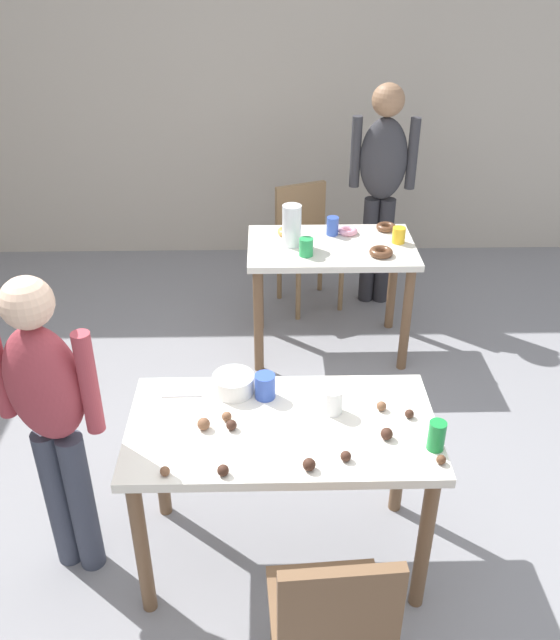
% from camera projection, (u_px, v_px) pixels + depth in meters
% --- Properties ---
extents(ground_plane, '(6.40, 6.40, 0.00)m').
position_uv_depth(ground_plane, '(253.00, 532.00, 3.17)').
color(ground_plane, gray).
extents(wall_back, '(6.40, 0.10, 2.60)m').
position_uv_depth(wall_back, '(255.00, 95.00, 5.26)').
color(wall_back, '#BCB2A3').
rests_on(wall_back, ground_plane).
extents(dining_table_near, '(1.23, 0.65, 0.75)m').
position_uv_depth(dining_table_near, '(282.00, 445.00, 2.74)').
color(dining_table_near, silver).
rests_on(dining_table_near, ground_plane).
extents(dining_table_far, '(1.03, 0.63, 0.75)m').
position_uv_depth(dining_table_far, '(331.00, 263.00, 4.23)').
color(dining_table_far, silver).
rests_on(dining_table_far, ground_plane).
extents(chair_near_table, '(0.43, 0.43, 0.87)m').
position_uv_depth(chair_near_table, '(332.00, 622.00, 2.21)').
color(chair_near_table, brown).
rests_on(chair_near_table, ground_plane).
extents(chair_far_table, '(0.52, 0.52, 0.87)m').
position_uv_depth(chair_far_table, '(306.00, 239.00, 4.87)').
color(chair_far_table, olive).
rests_on(chair_far_table, ground_plane).
extents(person_girl_near, '(0.45, 0.28, 1.42)m').
position_uv_depth(person_girl_near, '(50.00, 411.00, 2.61)').
color(person_girl_near, '#383D4C').
rests_on(person_girl_near, ground_plane).
extents(person_adult_far, '(0.46, 0.24, 1.58)m').
position_uv_depth(person_adult_far, '(382.00, 178.00, 4.63)').
color(person_adult_far, '#28282D').
rests_on(person_adult_far, ground_plane).
extents(mixing_bowl, '(0.18, 0.18, 0.08)m').
position_uv_depth(mixing_bowl, '(234.00, 384.00, 2.85)').
color(mixing_bowl, white).
rests_on(mixing_bowl, dining_table_near).
extents(soda_can, '(0.07, 0.07, 0.12)m').
position_uv_depth(soda_can, '(437.00, 436.00, 2.53)').
color(soda_can, '#198438').
rests_on(soda_can, dining_table_near).
extents(fork_near, '(0.17, 0.02, 0.01)m').
position_uv_depth(fork_near, '(181.00, 396.00, 2.84)').
color(fork_near, silver).
rests_on(fork_near, dining_table_near).
extents(cup_near_0, '(0.09, 0.09, 0.11)m').
position_uv_depth(cup_near_0, '(265.00, 386.00, 2.81)').
color(cup_near_0, '#3351B2').
rests_on(cup_near_0, dining_table_near).
extents(cup_near_1, '(0.08, 0.08, 0.11)m').
position_uv_depth(cup_near_1, '(333.00, 401.00, 2.72)').
color(cup_near_1, white).
rests_on(cup_near_1, dining_table_near).
extents(cake_ball_0, '(0.04, 0.04, 0.04)m').
position_uv_depth(cake_ball_0, '(381.00, 406.00, 2.75)').
color(cake_ball_0, brown).
rests_on(cake_ball_0, dining_table_near).
extents(cake_ball_1, '(0.04, 0.04, 0.04)m').
position_uv_depth(cake_ball_1, '(232.00, 425.00, 2.65)').
color(cake_ball_1, '#3D2319').
rests_on(cake_ball_1, dining_table_near).
extents(cake_ball_2, '(0.04, 0.04, 0.04)m').
position_uv_depth(cake_ball_2, '(441.00, 460.00, 2.48)').
color(cake_ball_2, brown).
rests_on(cake_ball_2, dining_table_near).
extents(cake_ball_3, '(0.04, 0.04, 0.04)m').
position_uv_depth(cake_ball_3, '(227.00, 416.00, 2.69)').
color(cake_ball_3, brown).
rests_on(cake_ball_3, dining_table_near).
extents(cake_ball_4, '(0.05, 0.05, 0.05)m').
position_uv_depth(cake_ball_4, '(204.00, 424.00, 2.65)').
color(cake_ball_4, brown).
rests_on(cake_ball_4, dining_table_near).
extents(cake_ball_5, '(0.04, 0.04, 0.04)m').
position_uv_depth(cake_ball_5, '(165.00, 471.00, 2.43)').
color(cake_ball_5, brown).
rests_on(cake_ball_5, dining_table_near).
extents(cake_ball_6, '(0.05, 0.05, 0.05)m').
position_uv_depth(cake_ball_6, '(387.00, 434.00, 2.60)').
color(cake_ball_6, '#3D2319').
rests_on(cake_ball_6, dining_table_near).
extents(cake_ball_7, '(0.04, 0.04, 0.04)m').
position_uv_depth(cake_ball_7, '(223.00, 470.00, 2.43)').
color(cake_ball_7, '#3D2319').
rests_on(cake_ball_7, dining_table_near).
extents(cake_ball_8, '(0.04, 0.04, 0.04)m').
position_uv_depth(cake_ball_8, '(346.00, 456.00, 2.49)').
color(cake_ball_8, '#3D2319').
rests_on(cake_ball_8, dining_table_near).
extents(cake_ball_9, '(0.05, 0.05, 0.05)m').
position_uv_depth(cake_ball_9, '(309.00, 464.00, 2.45)').
color(cake_ball_9, '#3D2319').
rests_on(cake_ball_9, dining_table_near).
extents(cake_ball_10, '(0.04, 0.04, 0.04)m').
position_uv_depth(cake_ball_10, '(409.00, 414.00, 2.71)').
color(cake_ball_10, '#3D2319').
rests_on(cake_ball_10, dining_table_near).
extents(pitcher_far, '(0.12, 0.12, 0.26)m').
position_uv_depth(pitcher_far, '(292.00, 225.00, 4.10)').
color(pitcher_far, white).
rests_on(pitcher_far, dining_table_far).
extents(cup_far_0, '(0.08, 0.08, 0.10)m').
position_uv_depth(cup_far_0, '(399.00, 235.00, 4.17)').
color(cup_far_0, yellow).
rests_on(cup_far_0, dining_table_far).
extents(cup_far_1, '(0.08, 0.08, 0.12)m').
position_uv_depth(cup_far_1, '(333.00, 226.00, 4.27)').
color(cup_far_1, '#3351B2').
rests_on(cup_far_1, dining_table_far).
extents(cup_far_2, '(0.08, 0.08, 0.11)m').
position_uv_depth(cup_far_2, '(306.00, 247.00, 4.00)').
color(cup_far_2, green).
rests_on(cup_far_2, dining_table_far).
extents(donut_far_0, '(0.13, 0.13, 0.04)m').
position_uv_depth(donut_far_0, '(386.00, 227.00, 4.35)').
color(donut_far_0, brown).
rests_on(donut_far_0, dining_table_far).
extents(donut_far_1, '(0.14, 0.14, 0.04)m').
position_uv_depth(donut_far_1, '(381.00, 252.00, 4.02)').
color(donut_far_1, brown).
rests_on(donut_far_1, dining_table_far).
extents(donut_far_2, '(0.14, 0.14, 0.04)m').
position_uv_depth(donut_far_2, '(288.00, 232.00, 4.29)').
color(donut_far_2, gold).
rests_on(donut_far_2, dining_table_far).
extents(donut_far_3, '(0.12, 0.12, 0.04)m').
position_uv_depth(donut_far_3, '(348.00, 231.00, 4.30)').
color(donut_far_3, pink).
rests_on(donut_far_3, dining_table_far).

